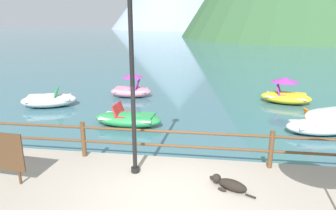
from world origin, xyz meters
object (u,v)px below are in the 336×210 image
at_px(pedal_boat_1, 49,100).
at_px(pedal_boat_5, 286,95).
at_px(lamp_post, 132,58).
at_px(sign_board, 0,152).
at_px(pedal_boat_2, 320,126).
at_px(pedal_boat_3, 128,119).
at_px(pedal_boat_0, 131,89).
at_px(dog_resting, 229,184).

distance_m(pedal_boat_1, pedal_boat_5, 11.17).
height_order(lamp_post, pedal_boat_5, lamp_post).
height_order(sign_board, pedal_boat_5, sign_board).
relative_size(pedal_boat_2, pedal_boat_3, 0.96).
height_order(pedal_boat_0, pedal_boat_2, pedal_boat_0).
bearing_deg(pedal_boat_0, pedal_boat_2, -27.76).
bearing_deg(pedal_boat_3, sign_board, -106.52).
distance_m(pedal_boat_2, pedal_boat_5, 4.02).
relative_size(pedal_boat_1, pedal_boat_3, 1.04).
height_order(sign_board, pedal_boat_2, sign_board).
distance_m(pedal_boat_3, pedal_boat_5, 7.84).
relative_size(sign_board, pedal_boat_5, 0.46).
xyz_separation_m(pedal_boat_0, pedal_boat_1, (-3.31, -2.26, -0.10)).
distance_m(sign_board, pedal_boat_5, 12.31).
relative_size(pedal_boat_2, pedal_boat_5, 0.99).
bearing_deg(pedal_boat_5, pedal_boat_2, -86.23).
relative_size(lamp_post, dog_resting, 4.75).
xyz_separation_m(dog_resting, pedal_boat_5, (3.16, 8.84, -0.11)).
bearing_deg(pedal_boat_3, pedal_boat_0, 103.17).
bearing_deg(lamp_post, pedal_boat_1, 131.93).
height_order(pedal_boat_1, pedal_boat_2, pedal_boat_1).
relative_size(pedal_boat_0, pedal_boat_3, 0.83).
bearing_deg(dog_resting, pedal_boat_2, 54.61).
height_order(pedal_boat_1, pedal_boat_5, pedal_boat_5).
bearing_deg(pedal_boat_5, pedal_boat_0, 178.84).
xyz_separation_m(sign_board, dog_resting, (4.98, 0.37, -0.61)).
bearing_deg(pedal_boat_3, pedal_boat_5, 32.06).
xyz_separation_m(lamp_post, sign_board, (-2.80, -0.84, -1.99)).
distance_m(sign_board, pedal_boat_3, 5.33).
height_order(lamp_post, pedal_boat_3, lamp_post).
xyz_separation_m(pedal_boat_2, pedal_boat_3, (-6.91, -0.15, 0.01)).
bearing_deg(dog_resting, pedal_boat_0, 116.53).
relative_size(sign_board, pedal_boat_3, 0.45).
xyz_separation_m(dog_resting, pedal_boat_3, (-3.48, 4.68, -0.25)).
distance_m(lamp_post, pedal_boat_3, 5.24).
bearing_deg(sign_board, pedal_boat_0, 87.03).
bearing_deg(pedal_boat_2, pedal_boat_1, 170.36).
distance_m(pedal_boat_0, pedal_boat_3, 4.44).
bearing_deg(pedal_boat_2, sign_board, -148.30).
height_order(dog_resting, pedal_boat_1, pedal_boat_1).
relative_size(lamp_post, pedal_boat_2, 1.79).
xyz_separation_m(sign_board, pedal_boat_3, (1.50, 5.04, -0.85)).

